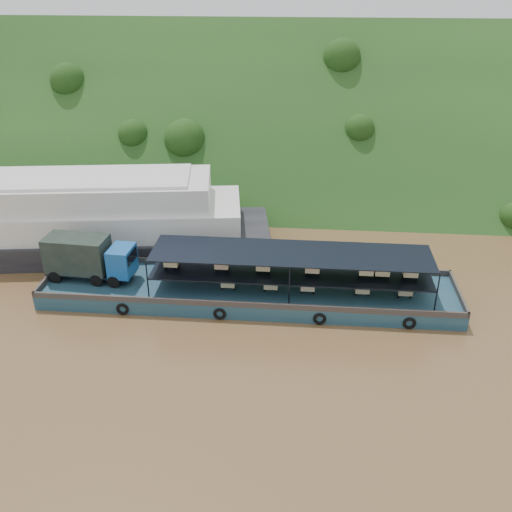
{
  "coord_description": "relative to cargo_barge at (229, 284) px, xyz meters",
  "views": [
    {
      "loc": [
        1.9,
        -40.49,
        25.55
      ],
      "look_at": [
        -2.0,
        3.0,
        3.2
      ],
      "focal_mm": 40.0,
      "sensor_mm": 36.0,
      "label": 1
    }
  ],
  "objects": [
    {
      "name": "cargo_barge",
      "position": [
        0.0,
        0.0,
        0.0
      ],
      "size": [
        35.0,
        7.18,
        5.04
      ],
      "color": "#16364F",
      "rests_on": "ground"
    },
    {
      "name": "passenger_ferry",
      "position": [
        -16.25,
        7.82,
        2.07
      ],
      "size": [
        39.1,
        14.78,
        7.72
      ],
      "rotation": [
        0.0,
        0.0,
        0.14
      ],
      "color": "black",
      "rests_on": "ground"
    },
    {
      "name": "ground",
      "position": [
        4.19,
        -1.26,
        -1.27
      ],
      "size": [
        160.0,
        160.0,
        0.0
      ],
      "primitive_type": "plane",
      "color": "brown",
      "rests_on": "ground"
    },
    {
      "name": "hillside",
      "position": [
        4.19,
        34.74,
        -1.27
      ],
      "size": [
        140.0,
        39.6,
        39.6
      ],
      "primitive_type": "cube",
      "rotation": [
        0.79,
        0.0,
        0.0
      ],
      "color": "#163814",
      "rests_on": "ground"
    }
  ]
}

